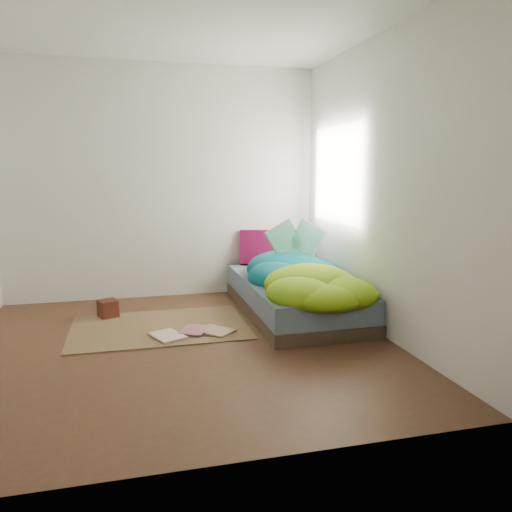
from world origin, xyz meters
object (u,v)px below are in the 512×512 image
(pillow_magenta, at_px, (257,248))
(open_book, at_px, (296,229))
(wooden_box, at_px, (108,308))
(floor_book_a, at_px, (156,339))
(floor_book_b, at_px, (182,330))
(bed, at_px, (294,296))

(pillow_magenta, height_order, open_book, open_book)
(open_book, distance_m, wooden_box, 2.06)
(floor_book_a, distance_m, floor_book_b, 0.31)
(bed, bearing_deg, open_book, 67.85)
(wooden_box, bearing_deg, open_book, -2.50)
(floor_book_b, bearing_deg, open_book, 49.89)
(pillow_magenta, xyz_separation_m, open_book, (0.23, -0.72, 0.29))
(pillow_magenta, bearing_deg, open_book, -57.56)
(pillow_magenta, distance_m, open_book, 0.81)
(bed, relative_size, open_book, 3.92)
(bed, relative_size, floor_book_b, 6.86)
(open_book, xyz_separation_m, floor_book_a, (-1.51, -0.74, -0.81))
(bed, bearing_deg, floor_book_a, -159.15)
(pillow_magenta, relative_size, wooden_box, 2.42)
(bed, xyz_separation_m, floor_book_b, (-1.18, -0.36, -0.14))
(pillow_magenta, bearing_deg, floor_book_a, -116.33)
(bed, xyz_separation_m, pillow_magenta, (-0.15, 0.92, 0.37))
(floor_book_b, bearing_deg, wooden_box, 162.05)
(wooden_box, bearing_deg, floor_book_b, -44.02)
(floor_book_a, bearing_deg, floor_book_b, 13.08)
(pillow_magenta, relative_size, open_book, 0.79)
(floor_book_a, height_order, floor_book_b, floor_book_b)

